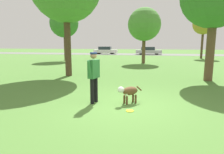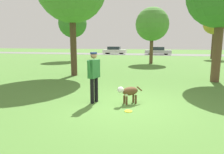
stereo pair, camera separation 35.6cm
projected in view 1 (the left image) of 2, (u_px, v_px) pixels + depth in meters
ground_plane at (125, 106)px, 6.53m from camera, size 120.00×120.00×0.00m
far_road_strip at (145, 54)px, 35.80m from camera, size 120.00×6.00×0.01m
person at (94, 73)px, 6.67m from camera, size 0.34×0.70×1.72m
dog at (129, 92)px, 6.69m from camera, size 0.82×0.70×0.62m
frisbee at (130, 111)px, 5.99m from camera, size 0.23×0.23×0.02m
tree_far_left at (64, 23)px, 22.50m from camera, size 3.22×3.22×5.84m
tree_far_right at (204, 24)px, 25.64m from camera, size 2.71×2.71×5.82m
tree_mid_center at (144, 25)px, 19.60m from camera, size 3.24×3.24×5.45m
parked_car_white at (105, 50)px, 37.18m from camera, size 4.34×1.78×1.37m
parked_car_silver at (149, 51)px, 35.26m from camera, size 4.50×1.83×1.35m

